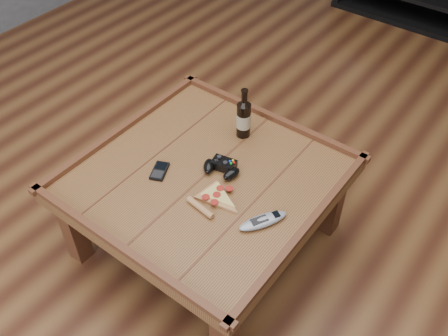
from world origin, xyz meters
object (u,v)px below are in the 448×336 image
Objects in this scene: beer_bottle at (244,117)px; game_controller at (222,167)px; smartphone at (160,171)px; remote_control at (263,221)px; coffee_table at (206,185)px; pizza_slice at (214,198)px.

game_controller is (0.07, -0.25, -0.08)m from beer_bottle.
game_controller is at bearing 14.09° from smartphone.
remote_control is at bearing -46.10° from beer_bottle.
remote_control is (0.34, -0.07, 0.07)m from coffee_table.
pizza_slice is 2.15× the size of smartphone.
game_controller is 0.68× the size of pizza_slice.
smartphone is at bearing -153.22° from game_controller.
beer_bottle is at bearing 117.29° from pizza_slice.
beer_bottle is 2.05× the size of smartphone.
coffee_table is 0.16m from pizza_slice.
remote_control is at bearing -20.50° from smartphone.
beer_bottle is at bearing 162.65° from remote_control.
coffee_table is 5.04× the size of remote_control.
game_controller reaches higher than smartphone.
pizza_slice is 0.22m from remote_control.
smartphone is 0.59× the size of remote_control.
game_controller is 1.45× the size of smartphone.
smartphone is (-0.21, -0.16, -0.02)m from game_controller.
beer_bottle reaches higher than remote_control.
beer_bottle reaches higher than coffee_table.
game_controller is at bearing -75.04° from beer_bottle.
beer_bottle reaches higher than smartphone.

